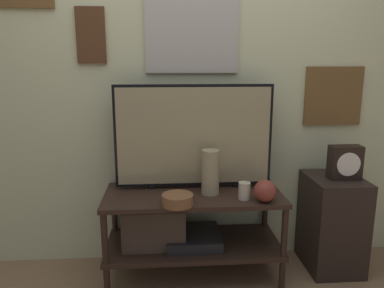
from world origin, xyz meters
TOP-DOWN VIEW (x-y plane):
  - wall_back at (0.00, 0.60)m, footprint 6.40×0.08m
  - media_console at (-0.10, 0.30)m, footprint 1.17×0.51m
  - television at (0.01, 0.41)m, footprint 1.05×0.05m
  - vase_tall_ceramic at (0.11, 0.28)m, footprint 0.11×0.11m
  - vase_wide_bowl at (-0.11, 0.09)m, footprint 0.19×0.19m
  - vase_round_glass at (0.43, 0.11)m, footprint 0.14×0.14m
  - candle_jar at (0.31, 0.16)m, footprint 0.07×0.07m
  - side_table at (0.98, 0.34)m, footprint 0.36×0.43m
  - mantel_clock at (1.02, 0.31)m, footprint 0.21×0.11m

SIDE VIEW (x-z plane):
  - side_table at x=0.98m, z-range 0.00..0.66m
  - media_console at x=-0.10m, z-range 0.08..0.67m
  - vase_wide_bowl at x=-0.11m, z-range 0.59..0.66m
  - candle_jar at x=0.31m, z-range 0.59..0.70m
  - vase_round_glass at x=0.43m, z-range 0.59..0.73m
  - vase_tall_ceramic at x=0.11m, z-range 0.59..0.89m
  - mantel_clock at x=1.02m, z-range 0.66..0.89m
  - television at x=0.01m, z-range 0.60..1.31m
  - wall_back at x=0.00m, z-range 0.01..2.71m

